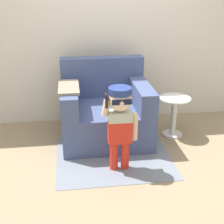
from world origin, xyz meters
name	(u,v)px	position (x,y,z in m)	size (l,w,h in m)	color
ground_plane	(118,143)	(0.00, 0.00, 0.00)	(10.00, 10.00, 0.00)	#998466
wall_back	(109,23)	(0.00, 0.80, 1.30)	(10.00, 0.05, 2.60)	silver
armchair	(105,112)	(-0.13, 0.19, 0.34)	(1.05, 0.92, 0.93)	#475684
person_child	(120,116)	(-0.07, -0.55, 0.59)	(0.36, 0.27, 0.88)	red
side_table	(174,113)	(0.71, 0.12, 0.30)	(0.38, 0.38, 0.50)	white
rug	(113,157)	(-0.10, -0.32, 0.00)	(1.24, 1.07, 0.01)	gray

